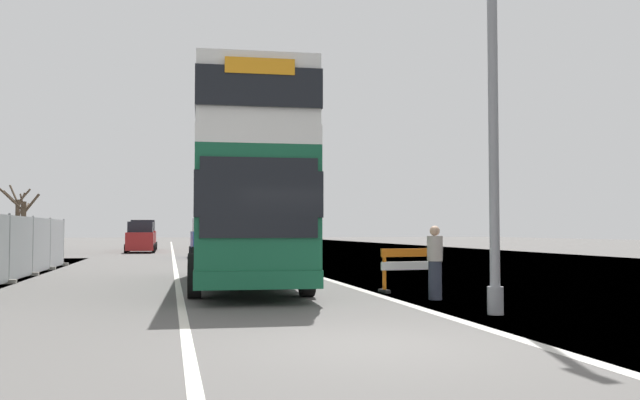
{
  "coord_description": "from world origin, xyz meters",
  "views": [
    {
      "loc": [
        -2.68,
        -8.72,
        1.51
      ],
      "look_at": [
        0.68,
        6.5,
        2.2
      ],
      "focal_mm": 38.38,
      "sensor_mm": 36.0,
      "label": 1
    }
  ],
  "objects": [
    {
      "name": "ground",
      "position": [
        0.55,
        0.15,
        -0.05
      ],
      "size": [
        140.0,
        280.0,
        0.1
      ],
      "color": "#565451"
    },
    {
      "name": "double_decker_bus",
      "position": [
        -0.71,
        9.99,
        2.71
      ],
      "size": [
        3.15,
        10.97,
        5.09
      ],
      "color": "#145638",
      "rests_on": "ground"
    },
    {
      "name": "lamppost_foreground",
      "position": [
        3.04,
        2.62,
        4.41
      ],
      "size": [
        0.29,
        0.7,
        9.31
      ],
      "color": "gray",
      "rests_on": "ground"
    },
    {
      "name": "roadworks_barrier",
      "position": [
        3.08,
        7.18,
        0.65
      ],
      "size": [
        1.54,
        0.6,
        1.06
      ],
      "color": "orange",
      "rests_on": "ground"
    },
    {
      "name": "construction_site_fence",
      "position": [
        -7.11,
        13.79,
        0.95
      ],
      "size": [
        0.44,
        17.2,
        1.99
      ],
      "color": "#A8AAAD",
      "rests_on": "ground"
    },
    {
      "name": "car_oncoming_near",
      "position": [
        -0.57,
        29.58,
        1.02
      ],
      "size": [
        2.01,
        4.36,
        2.18
      ],
      "color": "navy",
      "rests_on": "ground"
    },
    {
      "name": "car_receding_mid",
      "position": [
        -4.57,
        39.22,
        0.98
      ],
      "size": [
        1.97,
        4.54,
        2.09
      ],
      "color": "maroon",
      "rests_on": "ground"
    },
    {
      "name": "car_receding_far",
      "position": [
        -4.65,
        45.55,
        1.07
      ],
      "size": [
        2.09,
        4.35,
        2.29
      ],
      "color": "maroon",
      "rests_on": "ground"
    },
    {
      "name": "bare_tree_far_verge_near",
      "position": [
        -13.31,
        43.73,
        2.36
      ],
      "size": [
        1.79,
        2.03,
        4.81
      ],
      "color": "#4C3D2D",
      "rests_on": "ground"
    },
    {
      "name": "bare_tree_far_verge_mid",
      "position": [
        -11.7,
        37.34,
        2.05
      ],
      "size": [
        2.64,
        2.75,
        4.38
      ],
      "color": "#4C3D2D",
      "rests_on": "ground"
    },
    {
      "name": "pedestrian_at_kerb",
      "position": [
        2.98,
        5.31,
        0.8
      ],
      "size": [
        0.34,
        0.34,
        1.61
      ],
      "color": "#2D3342",
      "rests_on": "ground"
    }
  ]
}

